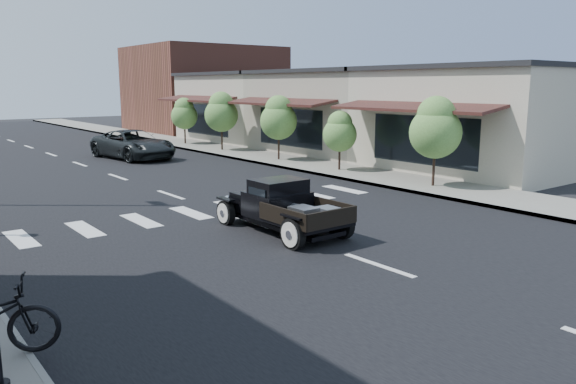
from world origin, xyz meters
TOP-DOWN VIEW (x-y plane):
  - ground at (0.00, 0.00)m, footprint 120.00×120.00m
  - road at (0.00, 15.00)m, footprint 14.00×80.00m
  - road_markings at (0.00, 10.00)m, footprint 12.00×60.00m
  - sidewalk_right at (8.50, 15.00)m, footprint 3.00×80.00m
  - storefront_near at (15.00, 4.00)m, footprint 10.00×9.00m
  - storefront_mid at (15.00, 13.00)m, footprint 10.00×9.00m
  - storefront_far at (15.00, 22.00)m, footprint 10.00×9.00m
  - far_building_right at (15.50, 32.00)m, footprint 11.00×10.00m
  - small_tree_a at (8.30, 2.07)m, footprint 1.92×1.92m
  - small_tree_b at (8.30, 7.21)m, footprint 1.50×1.50m
  - small_tree_c at (8.30, 11.71)m, footprint 1.86×1.86m
  - small_tree_d at (8.30, 17.25)m, footprint 1.93×1.93m
  - small_tree_e at (8.30, 21.85)m, footprint 1.69×1.69m
  - hotrod_pickup at (0.07, 0.53)m, footprint 1.96×4.16m
  - second_car at (2.99, 17.50)m, footprint 3.20×5.70m

SIDE VIEW (x-z plane):
  - ground at x=0.00m, z-range 0.00..0.00m
  - road_markings at x=0.00m, z-range -0.03..0.03m
  - road at x=0.00m, z-range 0.00..0.02m
  - sidewalk_right at x=8.50m, z-range 0.00..0.15m
  - hotrod_pickup at x=0.07m, z-range 0.00..1.44m
  - second_car at x=2.99m, z-range 0.00..1.50m
  - small_tree_b at x=8.30m, z-range 0.15..2.65m
  - small_tree_e at x=8.30m, z-range 0.15..2.96m
  - small_tree_c at x=8.30m, z-range 0.15..3.25m
  - small_tree_a at x=8.30m, z-range 0.15..3.35m
  - small_tree_d at x=8.30m, z-range 0.15..3.37m
  - storefront_near at x=15.00m, z-range 0.00..4.50m
  - storefront_mid at x=15.00m, z-range 0.00..4.50m
  - storefront_far at x=15.00m, z-range 0.00..4.50m
  - far_building_right at x=15.50m, z-range 0.00..7.00m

